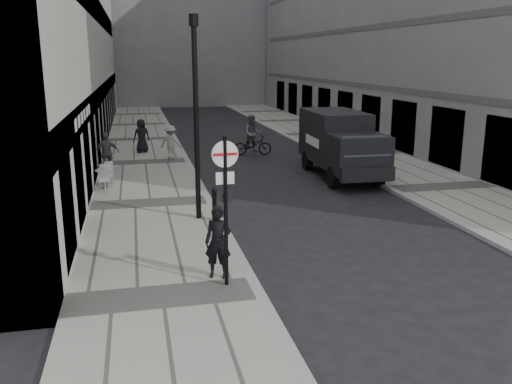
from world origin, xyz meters
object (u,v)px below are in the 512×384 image
walking_man (218,242)px  sign_post (225,192)px  lamppost (196,109)px  cyclist (253,139)px  panel_van (340,141)px

walking_man → sign_post: size_ratio=0.51×
walking_man → sign_post: bearing=-56.7°
walking_man → lamppost: bearing=108.7°
cyclist → lamppost: bearing=-104.2°
sign_post → walking_man: bearing=99.7°
walking_man → cyclist: (4.22, 15.84, -0.13)m
walking_man → sign_post: 1.35m
sign_post → lamppost: size_ratio=0.54×
sign_post → lamppost: 5.33m
lamppost → panel_van: size_ratio=1.03×
lamppost → cyclist: bearing=69.7°
sign_post → cyclist: 16.86m
cyclist → sign_post: bearing=-98.0°
sign_post → panel_van: bearing=54.0°
walking_man → panel_van: (6.71, 9.96, 0.58)m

